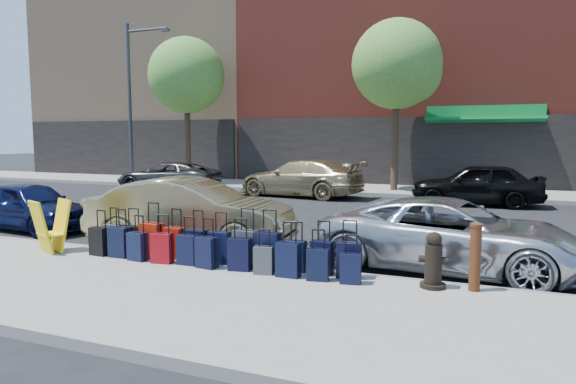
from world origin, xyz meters
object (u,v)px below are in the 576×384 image
at_px(fire_hydrant, 433,262).
at_px(car_far_0, 169,176).
at_px(display_rack, 51,227).
at_px(car_far_2, 476,184).
at_px(car_near_0, 30,206).
at_px(tree_left, 189,77).
at_px(bollard, 475,256).
at_px(car_near_2, 453,235).
at_px(streetlight, 133,93).
at_px(car_far_1, 300,178).
at_px(suitcase_front_5, 220,248).
at_px(car_near_1, 191,212).
at_px(tree_center, 400,67).

xyz_separation_m(fire_hydrant, car_far_0, (-13.06, 11.61, 0.10)).
relative_size(display_rack, car_far_2, 0.23).
relative_size(display_rack, car_near_0, 0.28).
xyz_separation_m(fire_hydrant, display_rack, (-7.37, -0.39, 0.12)).
bearing_deg(tree_left, bollard, -45.09).
bearing_deg(bollard, car_near_2, 104.69).
xyz_separation_m(streetlight, car_near_0, (6.07, -11.81, -4.02)).
bearing_deg(car_near_2, car_far_2, 5.80).
xyz_separation_m(car_near_2, car_far_1, (-6.79, 9.93, 0.10)).
distance_m(fire_hydrant, car_far_2, 11.51).
height_order(display_rack, car_near_0, car_near_0).
bearing_deg(tree_left, display_rack, -66.95).
distance_m(tree_left, car_far_1, 8.82).
xyz_separation_m(suitcase_front_5, car_far_1, (-2.86, 11.64, 0.31)).
bearing_deg(car_near_2, car_far_0, 59.30).
bearing_deg(streetlight, car_far_0, -30.16).
relative_size(display_rack, car_far_0, 0.22).
bearing_deg(fire_hydrant, streetlight, 140.80).
relative_size(tree_left, display_rack, 6.93).
height_order(bollard, car_far_2, car_far_2).
height_order(car_near_0, car_far_1, car_far_1).
bearing_deg(car_near_1, display_rack, 131.89).
bearing_deg(suitcase_front_5, tree_left, 123.08).
relative_size(streetlight, suitcase_front_5, 8.40).
relative_size(streetlight, car_near_0, 2.12).
relative_size(tree_left, car_far_0, 1.54).
relative_size(display_rack, car_near_2, 0.22).
bearing_deg(fire_hydrant, car_near_1, 162.07).
xyz_separation_m(tree_left, display_rack, (6.28, -14.76, -4.74)).
relative_size(suitcase_front_5, car_near_1, 0.21).
relative_size(tree_left, streetlight, 0.91).
bearing_deg(display_rack, tree_center, 97.05).
distance_m(tree_left, fire_hydrant, 20.40).
height_order(display_rack, car_near_1, car_near_1).
xyz_separation_m(tree_left, fire_hydrant, (13.65, -14.36, -4.86)).
bearing_deg(tree_center, display_rack, -105.96).
relative_size(tree_left, bollard, 7.11).
distance_m(fire_hydrant, car_near_0, 10.68).
xyz_separation_m(car_near_1, car_far_2, (5.69, 9.69, 0.00)).
height_order(fire_hydrant, display_rack, display_rack).
distance_m(tree_left, car_far_0, 5.53).
distance_m(streetlight, car_near_2, 20.91).
distance_m(fire_hydrant, car_far_1, 13.46).
bearing_deg(car_far_1, car_near_2, 42.01).
bearing_deg(tree_left, suitcase_front_5, -55.37).
bearing_deg(tree_left, car_far_0, -77.82).
distance_m(fire_hydrant, bollard, 0.61).
distance_m(tree_left, car_far_2, 14.87).
height_order(tree_left, tree_center, same).
relative_size(tree_left, car_near_0, 1.93).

